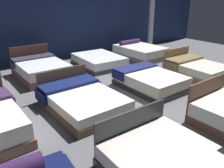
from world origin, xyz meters
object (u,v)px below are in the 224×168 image
Objects in this scene: bed_7 at (196,68)px; bed_11 at (140,52)px; bed_9 at (41,69)px; bed_10 at (99,61)px; support_pillar at (152,13)px; bed_5 at (82,99)px; bed_6 at (150,80)px.

bed_7 is 0.89× the size of bed_11.
bed_9 is 1.01× the size of bed_10.
support_pillar is (1.73, 4.07, 1.53)m from bed_7.
bed_9 reaches higher than bed_5.
bed_5 is 4.50m from bed_7.
bed_6 is 1.01× the size of bed_7.
bed_5 is at bearing 179.32° from bed_7.
support_pillar is at bearing 31.45° from bed_11.
bed_7 is 3.58m from bed_10.
support_pillar is at bearing 44.68° from bed_6.
bed_9 reaches higher than bed_6.
bed_6 is 2.79m from bed_10.
bed_5 reaches higher than bed_10.
bed_6 is 0.96× the size of bed_9.
bed_5 is 1.11× the size of bed_6.
bed_7 is (4.50, -0.03, 0.00)m from bed_5.
bed_11 is at bearing 2.33° from bed_10.
bed_11 is 0.63× the size of support_pillar.
support_pillar reaches higher than bed_6.
support_pillar reaches higher than bed_7.
bed_5 is 7.58m from support_pillar.
bed_5 is at bearing -150.70° from bed_11.
bed_10 is (2.24, 2.76, -0.01)m from bed_5.
bed_10 is at bearing 48.52° from bed_5.
bed_11 is (4.41, 2.79, 0.05)m from bed_5.
bed_7 is (2.22, 0.01, -0.01)m from bed_6.
bed_11 is 2.66m from support_pillar.
bed_7 is at bearing -113.03° from support_pillar.
bed_9 is 2.29m from bed_10.
bed_9 is at bearing 88.49° from bed_5.
bed_11 is at bearing 91.48° from bed_7.
bed_6 is at bearing -52.31° from bed_9.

